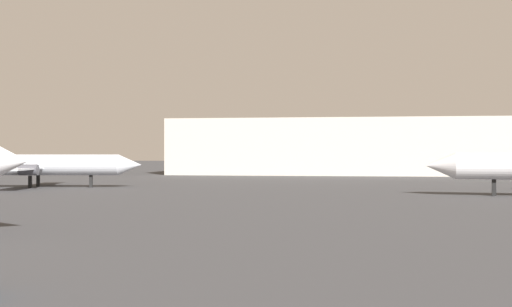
% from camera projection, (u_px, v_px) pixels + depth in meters
% --- Properties ---
extents(airplane_distant, '(25.90, 20.32, 9.19)m').
position_uv_depth(airplane_distant, '(40.00, 165.00, 82.07)').
color(airplane_distant, silver).
rests_on(airplane_distant, ground_plane).
extents(terminal_building, '(72.78, 18.59, 11.21)m').
position_uv_depth(terminal_building, '(350.00, 147.00, 128.86)').
color(terminal_building, beige).
rests_on(terminal_building, ground_plane).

